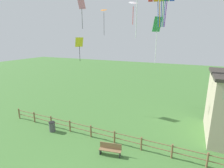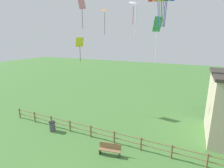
% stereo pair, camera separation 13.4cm
% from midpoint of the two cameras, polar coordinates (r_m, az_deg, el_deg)
% --- Properties ---
extents(wooden_fence, '(20.63, 0.14, 1.12)m').
position_cam_midpoint_polar(wooden_fence, '(15.51, -3.44, -15.73)').
color(wooden_fence, brown).
rests_on(wooden_fence, ground_plane).
extents(park_bench_near_fence, '(1.72, 0.70, 0.91)m').
position_cam_midpoint_polar(park_bench_near_fence, '(13.91, -0.83, -20.42)').
color(park_bench_near_fence, olive).
rests_on(park_bench_near_fence, ground_plane).
extents(trash_bin, '(0.58, 0.58, 0.94)m').
position_cam_midpoint_polar(trash_bin, '(17.78, -19.17, -13.01)').
color(trash_bin, '#4C4C51').
rests_on(trash_bin, ground_plane).
extents(kite_green_diamond, '(0.74, 0.90, 3.96)m').
position_cam_midpoint_polar(kite_green_diamond, '(16.21, 14.22, 16.71)').
color(kite_green_diamond, green).
extents(kite_yellow_diamond, '(1.07, 1.08, 2.73)m').
position_cam_midpoint_polar(kite_yellow_diamond, '(21.14, -10.83, 12.68)').
color(kite_yellow_diamond, yellow).
extents(kite_orange_delta, '(0.99, 0.97, 3.42)m').
position_cam_midpoint_polar(kite_orange_delta, '(25.04, -2.84, 22.52)').
color(kite_orange_delta, orange).
extents(kite_pink_diamond, '(0.72, 0.51, 2.66)m').
position_cam_midpoint_polar(kite_pink_diamond, '(18.22, -10.10, 23.22)').
color(kite_pink_diamond, pink).
extents(kite_white_delta, '(1.11, 1.09, 2.02)m').
position_cam_midpoint_polar(kite_white_delta, '(16.71, 6.73, 24.65)').
color(kite_white_delta, white).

